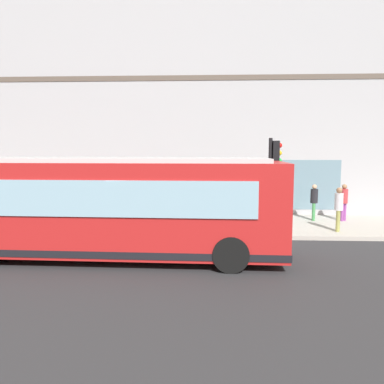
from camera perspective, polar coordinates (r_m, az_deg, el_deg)
ground at (r=11.81m, az=-4.91°, el=-9.95°), size 120.00×120.00×0.00m
sidewalk_curb at (r=16.58m, az=-2.63°, el=-4.86°), size 4.71×40.00×0.15m
building_corner at (r=23.13m, az=-1.12°, el=13.29°), size 8.82×22.29×12.15m
city_bus_nearside at (r=11.78m, az=-11.14°, el=-2.34°), size 2.80×10.10×3.07m
traffic_light_near_corner at (r=14.39m, az=12.12°, el=3.60°), size 0.32×0.49×3.58m
fire_hydrant at (r=17.02m, az=2.22°, el=-3.06°), size 0.35×0.35×0.74m
pedestrian_by_light_pole at (r=18.11m, az=21.79°, el=-1.10°), size 0.32×0.32×1.64m
pedestrian_walking_along_curb at (r=15.72m, az=21.10°, el=-1.99°), size 0.32×0.32×1.71m
pedestrian_near_hydrant at (r=17.79m, az=17.80°, el=-1.12°), size 0.32×0.32×1.61m
newspaper_vending_box at (r=17.10m, az=6.95°, el=-2.75°), size 0.44×0.43×0.90m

